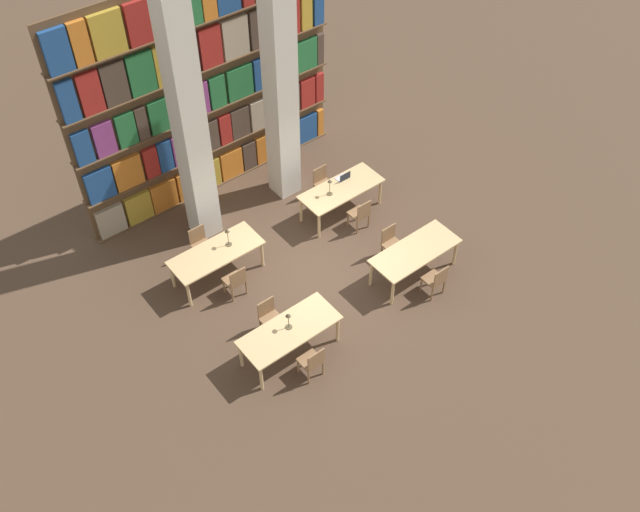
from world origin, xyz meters
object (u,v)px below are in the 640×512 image
(chair_0, at_px, (312,361))
(chair_4, at_px, (236,280))
(pillar_left, at_px, (189,127))
(pillar_center, at_px, (280,87))
(chair_5, at_px, (201,243))
(desk_lamp_0, at_px, (288,318))
(chair_1, at_px, (270,316))
(laptop, at_px, (343,177))
(chair_7, at_px, (323,182))
(desk_lamp_2, at_px, (330,184))
(desk_lamp_1, at_px, (228,234))
(chair_3, at_px, (391,242))
(reading_table_2, at_px, (216,255))
(chair_6, at_px, (360,213))
(reading_table_1, at_px, (415,253))
(chair_2, at_px, (436,279))
(reading_table_0, at_px, (290,332))
(reading_table_3, at_px, (341,191))

(chair_0, distance_m, chair_4, 2.69)
(pillar_left, xyz_separation_m, pillar_center, (2.36, 0.00, 0.00))
(pillar_left, distance_m, chair_5, 2.70)
(pillar_left, relative_size, desk_lamp_0, 14.36)
(chair_1, height_order, laptop, laptop)
(chair_7, relative_size, desk_lamp_2, 1.93)
(chair_5, relative_size, desk_lamp_1, 1.84)
(chair_0, bearing_deg, laptop, 43.75)
(chair_3, height_order, desk_lamp_1, desk_lamp_1)
(reading_table_2, height_order, desk_lamp_2, desk_lamp_2)
(chair_4, bearing_deg, chair_6, -1.21)
(reading_table_2, bearing_deg, pillar_left, 68.89)
(chair_6, bearing_deg, desk_lamp_0, -151.90)
(reading_table_1, distance_m, reading_table_2, 4.35)
(reading_table_1, relative_size, chair_5, 2.39)
(chair_2, bearing_deg, laptop, 84.82)
(laptop, bearing_deg, desk_lamp_2, 21.03)
(chair_7, bearing_deg, chair_0, 49.29)
(reading_table_0, xyz_separation_m, chair_3, (3.42, 0.74, -0.22))
(desk_lamp_1, height_order, laptop, desk_lamp_1)
(chair_4, height_order, chair_7, same)
(chair_2, relative_size, desk_lamp_2, 1.93)
(desk_lamp_0, height_order, chair_7, desk_lamp_0)
(chair_0, bearing_deg, pillar_left, 83.45)
(pillar_center, distance_m, reading_table_2, 4.01)
(pillar_left, distance_m, chair_2, 6.16)
(desk_lamp_0, relative_size, reading_table_3, 0.20)
(chair_2, xyz_separation_m, reading_table_2, (-3.41, 3.38, 0.22))
(chair_1, distance_m, reading_table_2, 1.99)
(desk_lamp_0, bearing_deg, chair_6, 28.10)
(reading_table_0, xyz_separation_m, chair_7, (3.50, 3.33, -0.22))
(reading_table_3, height_order, desk_lamp_2, desk_lamp_2)
(laptop, bearing_deg, reading_table_1, 84.16)
(desk_lamp_1, relative_size, chair_7, 0.54)
(desk_lamp_0, bearing_deg, laptop, 37.01)
(pillar_left, relative_size, chair_4, 6.95)
(reading_table_3, bearing_deg, desk_lamp_1, 178.50)
(chair_0, bearing_deg, chair_3, 23.16)
(chair_4, relative_size, chair_6, 1.00)
(chair_6, bearing_deg, reading_table_0, -151.43)
(chair_3, bearing_deg, laptop, -98.64)
(chair_3, bearing_deg, pillar_left, -50.23)
(pillar_center, relative_size, reading_table_3, 2.90)
(reading_table_3, bearing_deg, chair_1, -151.29)
(reading_table_3, bearing_deg, reading_table_2, 178.79)
(chair_1, xyz_separation_m, reading_table_2, (-0.01, 1.98, 0.22))
(chair_1, distance_m, chair_3, 3.40)
(chair_4, height_order, laptop, laptop)
(pillar_center, height_order, chair_2, pillar_center)
(pillar_left, bearing_deg, chair_7, -15.87)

